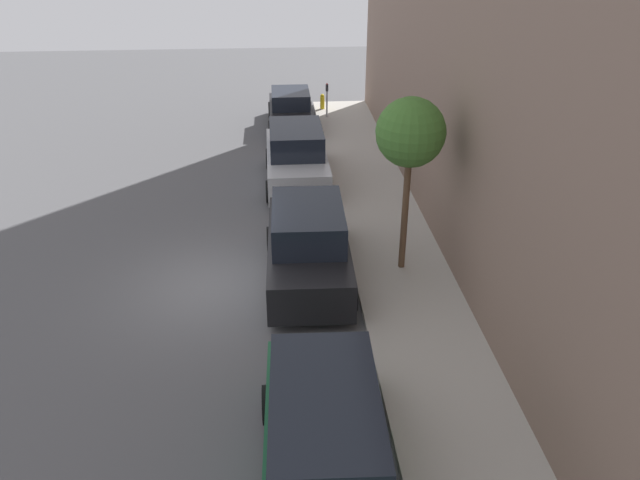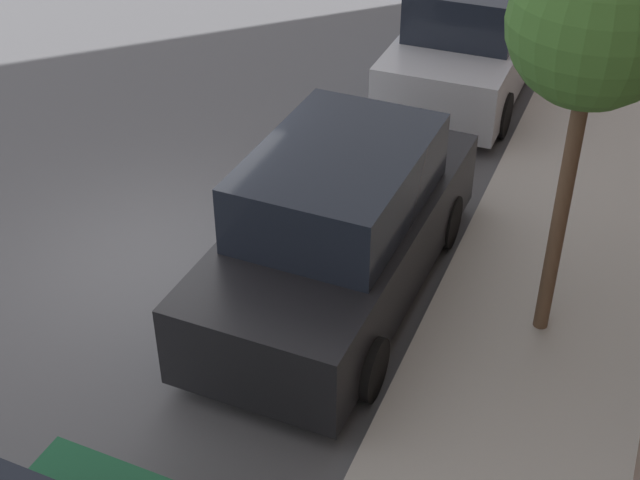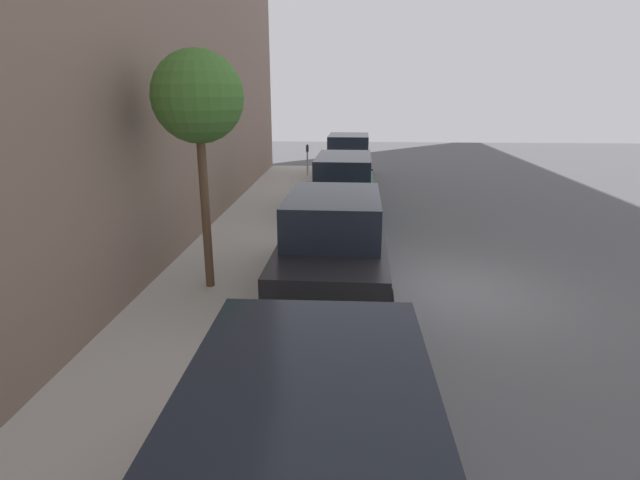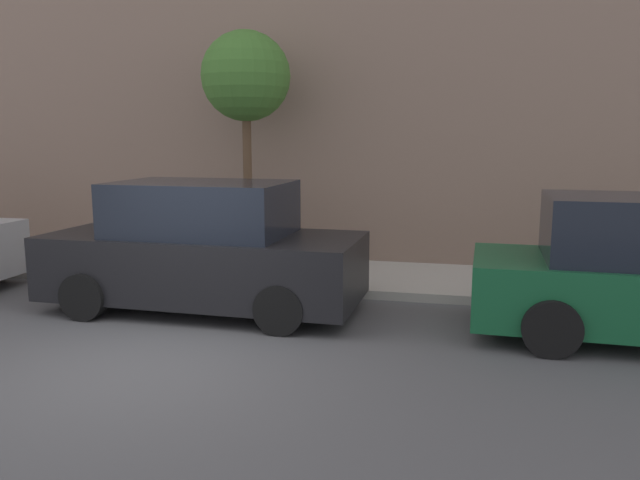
{
  "view_description": "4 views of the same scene",
  "coord_description": "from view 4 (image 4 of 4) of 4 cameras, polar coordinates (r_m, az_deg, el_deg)",
  "views": [
    {
      "loc": [
        1.63,
        -13.35,
        8.33
      ],
      "look_at": [
        2.66,
        0.36,
        1.0
      ],
      "focal_mm": 35.0,
      "sensor_mm": 36.0,
      "label": 1
    },
    {
      "loc": [
        5.4,
        -7.75,
        6.72
      ],
      "look_at": [
        2.28,
        -0.16,
        1.0
      ],
      "focal_mm": 50.0,
      "sensor_mm": 36.0,
      "label": 2
    },
    {
      "loc": [
        2.06,
        9.39,
        3.85
      ],
      "look_at": [
        2.62,
        -0.07,
        1.0
      ],
      "focal_mm": 28.0,
      "sensor_mm": 36.0,
      "label": 3
    },
    {
      "loc": [
        -6.37,
        -3.65,
        2.67
      ],
      "look_at": [
        3.29,
        -1.39,
        1.0
      ],
      "focal_mm": 35.0,
      "sensor_mm": 36.0,
      "label": 4
    }
  ],
  "objects": [
    {
      "name": "sidewalk",
      "position": [
        11.98,
        -4.88,
        -2.99
      ],
      "size": [
        2.5,
        32.0,
        0.15
      ],
      "color": "#B2ADA3",
      "rests_on": "ground_plane"
    },
    {
      "name": "street_tree",
      "position": [
        11.88,
        -6.8,
        14.48
      ],
      "size": [
        1.64,
        1.64,
        4.41
      ],
      "color": "brown",
      "rests_on": "sidewalk"
    },
    {
      "name": "ground_plane",
      "position": [
        7.81,
        -15.88,
        -10.81
      ],
      "size": [
        60.0,
        60.0,
        0.0
      ],
      "primitive_type": "plane",
      "color": "#515154"
    },
    {
      "name": "parked_suv_third",
      "position": [
        9.7,
        -10.6,
        -0.95
      ],
      "size": [
        2.08,
        4.84,
        1.98
      ],
      "color": "black",
      "rests_on": "ground_plane"
    }
  ]
}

